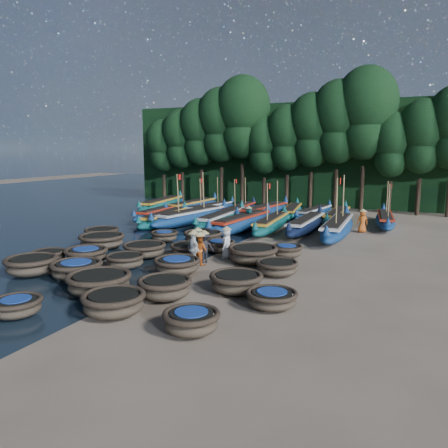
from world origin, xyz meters
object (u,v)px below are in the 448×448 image
at_px(coracle_13, 177,265).
at_px(long_boat_8, 337,228).
at_px(long_boat_5, 242,223).
at_px(coracle_12, 125,260).
at_px(fisherman_1, 198,243).
at_px(coracle_9, 272,298).
at_px(fisherman_6, 362,220).
at_px(coracle_8, 165,287).
at_px(coracle_7, 99,283).
at_px(long_boat_12, 240,210).
at_px(long_boat_4, 222,219).
at_px(long_boat_17, 385,220).
at_px(long_boat_14, 292,212).
at_px(coracle_19, 277,267).
at_px(coracle_20, 102,233).
at_px(coracle_15, 102,241).
at_px(fisherman_4, 194,248).
at_px(long_boat_9, 162,204).
at_px(coracle_24, 287,250).
at_px(long_boat_3, 192,217).
at_px(fisherman_5, 249,218).
at_px(long_boat_11, 210,209).
at_px(long_boat_15, 314,213).
at_px(coracle_4, 191,321).
at_px(coracle_23, 219,245).
at_px(coracle_11, 86,255).
at_px(long_boat_13, 264,211).
at_px(long_boat_16, 337,216).
at_px(long_boat_2, 164,218).
at_px(coracle_5, 31,265).
at_px(fisherman_0, 227,242).
at_px(coracle_14, 236,282).
at_px(long_boat_1, 160,213).
at_px(coracle_17, 188,249).
at_px(long_boat_10, 192,206).
at_px(fisherman_2, 200,248).
at_px(coracle_22, 203,237).
at_px(long_boat_7, 306,224).
at_px(coracle_6, 77,269).
at_px(coracle_18, 253,254).
at_px(coracle_16, 144,249).

distance_m(coracle_13, long_boat_8, 12.49).
distance_m(long_boat_5, long_boat_8, 6.34).
relative_size(coracle_12, fisherman_1, 1.06).
height_order(coracle_9, fisherman_6, fisherman_6).
bearing_deg(coracle_13, coracle_8, -66.48).
height_order(coracle_7, long_boat_12, long_boat_12).
height_order(long_boat_4, long_boat_8, long_boat_8).
bearing_deg(long_boat_8, long_boat_17, 63.00).
bearing_deg(long_boat_14, coracle_19, -85.06).
distance_m(coracle_20, long_boat_17, 19.78).
distance_m(coracle_15, fisherman_4, 6.58).
bearing_deg(long_boat_9, coracle_24, -45.14).
distance_m(coracle_13, long_boat_3, 12.93).
xyz_separation_m(long_boat_8, fisherman_5, (-6.12, 0.06, 0.21)).
xyz_separation_m(long_boat_11, long_boat_15, (8.67, 1.48, -0.01)).
distance_m(coracle_4, coracle_23, 10.72).
xyz_separation_m(coracle_11, long_boat_13, (2.85, 17.25, 0.10)).
bearing_deg(long_boat_16, coracle_9, -86.19).
height_order(long_boat_2, fisherman_6, fisherman_6).
xyz_separation_m(coracle_15, fisherman_1, (6.24, -0.15, 0.46)).
distance_m(coracle_5, long_boat_16, 22.07).
distance_m(coracle_9, fisherman_0, 7.35).
xyz_separation_m(coracle_4, long_boat_3, (-9.53, 16.97, 0.19)).
bearing_deg(coracle_14, long_boat_1, 132.36).
relative_size(coracle_24, long_boat_15, 0.28).
height_order(coracle_17, long_boat_10, long_boat_10).
xyz_separation_m(coracle_4, fisherman_2, (-3.59, 7.25, 0.40)).
bearing_deg(coracle_22, coracle_15, -143.97).
distance_m(coracle_9, coracle_22, 10.81).
bearing_deg(long_boat_7, long_boat_13, 135.93).
bearing_deg(coracle_22, long_boat_12, 102.36).
relative_size(long_boat_13, fisherman_6, 4.97).
height_order(long_boat_2, fisherman_4, fisherman_4).
relative_size(long_boat_4, long_boat_13, 1.04).
height_order(coracle_15, long_boat_8, long_boat_8).
bearing_deg(fisherman_5, coracle_19, 58.87).
bearing_deg(long_boat_16, coracle_13, -103.34).
bearing_deg(coracle_6, coracle_15, 120.43).
height_order(coracle_14, coracle_24, coracle_14).
bearing_deg(long_boat_13, long_boat_1, -141.99).
xyz_separation_m(coracle_5, long_boat_17, (13.10, 19.73, 0.03)).
distance_m(coracle_13, long_boat_12, 17.65).
relative_size(coracle_12, coracle_18, 0.70).
relative_size(coracle_17, long_boat_1, 0.27).
distance_m(long_boat_8, fisherman_6, 2.59).
relative_size(coracle_4, coracle_14, 0.85).
height_order(coracle_16, coracle_24, coracle_16).
height_order(long_boat_9, long_boat_10, long_boat_9).
xyz_separation_m(coracle_5, long_boat_4, (2.48, 14.50, 0.12)).
distance_m(long_boat_8, long_boat_9, 17.47).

